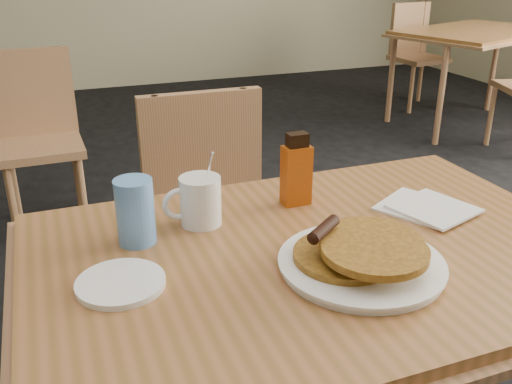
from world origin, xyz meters
The scene contains 11 objects.
main_table centered at (0.07, -0.03, 0.71)m, with size 1.21×0.82×0.75m.
neighbor_table centered at (2.72, 2.60, 0.71)m, with size 1.42×1.17×0.75m.
chair_main_far centered at (0.05, 0.68, 0.54)m, with size 0.41×0.41×0.90m.
chair_neighbor_far centered at (2.69, 3.33, 0.53)m, with size 0.44×0.44×0.88m.
chair_wall_extra centered at (-0.46, 1.98, 0.52)m, with size 0.40×0.40×0.87m.
pancake_plate centered at (0.11, -0.13, 0.77)m, with size 0.32×0.32×0.09m.
coffee_mug centered at (-0.13, 0.17, 0.81)m, with size 0.13×0.09×0.17m.
syrup_bottle centered at (0.12, 0.19, 0.83)m, with size 0.07×0.04×0.18m.
napkin_stack centered at (0.39, 0.04, 0.76)m, with size 0.24×0.25×0.01m.
blue_tumbler centered at (-0.27, 0.13, 0.82)m, with size 0.08×0.08×0.14m, color #5F97DF.
side_saucer centered at (-0.33, -0.03, 0.76)m, with size 0.16×0.16×0.01m, color white.
Camera 1 is at (-0.42, -0.95, 1.32)m, focal length 40.00 mm.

